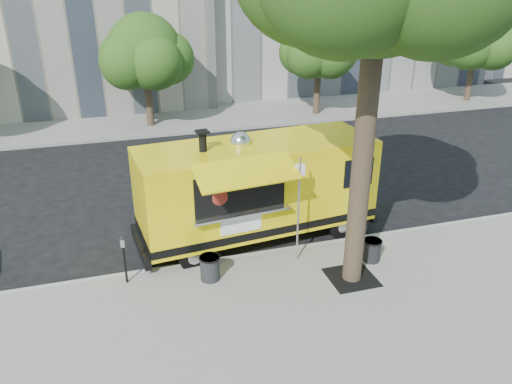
{
  "coord_description": "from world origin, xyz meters",
  "views": [
    {
      "loc": [
        -2.89,
        -12.54,
        7.49
      ],
      "look_at": [
        0.84,
        0.0,
        1.61
      ],
      "focal_mm": 35.0,
      "sensor_mm": 36.0,
      "label": 1
    }
  ],
  "objects_px": {
    "far_tree_c": "(319,47)",
    "sign_post": "(299,204)",
    "far_tree_d": "(477,36)",
    "trash_bin_right": "(372,250)",
    "food_truck": "(256,188)",
    "far_tree_b": "(144,51)",
    "parking_meter": "(124,254)",
    "trash_bin_left": "(210,267)"
  },
  "relations": [
    {
      "from": "far_tree_d",
      "to": "food_truck",
      "type": "xyz_separation_m",
      "value": [
        -17.1,
        -12.43,
        -2.23
      ]
    },
    {
      "from": "far_tree_c",
      "to": "trash_bin_left",
      "type": "xyz_separation_m",
      "value": [
        -8.92,
        -14.2,
        -3.22
      ]
    },
    {
      "from": "far_tree_d",
      "to": "far_tree_c",
      "type": "bearing_deg",
      "value": -178.85
    },
    {
      "from": "sign_post",
      "to": "food_truck",
      "type": "xyz_separation_m",
      "value": [
        -0.65,
        1.72,
        -0.19
      ]
    },
    {
      "from": "far_tree_c",
      "to": "trash_bin_right",
      "type": "bearing_deg",
      "value": -107.16
    },
    {
      "from": "far_tree_c",
      "to": "trash_bin_right",
      "type": "xyz_separation_m",
      "value": [
        -4.5,
        -14.58,
        -3.24
      ]
    },
    {
      "from": "far_tree_c",
      "to": "food_truck",
      "type": "bearing_deg",
      "value": -120.12
    },
    {
      "from": "parking_meter",
      "to": "trash_bin_left",
      "type": "relative_size",
      "value": 2.04
    },
    {
      "from": "far_tree_b",
      "to": "far_tree_c",
      "type": "xyz_separation_m",
      "value": [
        9.0,
        -0.3,
        -0.12
      ]
    },
    {
      "from": "parking_meter",
      "to": "far_tree_b",
      "type": "bearing_deg",
      "value": 81.9
    },
    {
      "from": "far_tree_d",
      "to": "sign_post",
      "type": "xyz_separation_m",
      "value": [
        -16.45,
        -14.15,
        -2.04
      ]
    },
    {
      "from": "far_tree_b",
      "to": "trash_bin_right",
      "type": "relative_size",
      "value": 8.89
    },
    {
      "from": "far_tree_d",
      "to": "parking_meter",
      "type": "height_order",
      "value": "far_tree_d"
    },
    {
      "from": "parking_meter",
      "to": "trash_bin_right",
      "type": "bearing_deg",
      "value": -7.24
    },
    {
      "from": "trash_bin_left",
      "to": "sign_post",
      "type": "bearing_deg",
      "value": 5.84
    },
    {
      "from": "far_tree_c",
      "to": "trash_bin_left",
      "type": "bearing_deg",
      "value": -122.14
    },
    {
      "from": "far_tree_d",
      "to": "sign_post",
      "type": "height_order",
      "value": "far_tree_d"
    },
    {
      "from": "far_tree_c",
      "to": "trash_bin_left",
      "type": "height_order",
      "value": "far_tree_c"
    },
    {
      "from": "far_tree_c",
      "to": "food_truck",
      "type": "distance_m",
      "value": 14.29
    },
    {
      "from": "far_tree_d",
      "to": "trash_bin_right",
      "type": "height_order",
      "value": "far_tree_d"
    },
    {
      "from": "far_tree_b",
      "to": "trash_bin_right",
      "type": "distance_m",
      "value": 15.9
    },
    {
      "from": "trash_bin_right",
      "to": "food_truck",
      "type": "bearing_deg",
      "value": 137.95
    },
    {
      "from": "trash_bin_right",
      "to": "trash_bin_left",
      "type": "bearing_deg",
      "value": 175.18
    },
    {
      "from": "far_tree_b",
      "to": "trash_bin_left",
      "type": "bearing_deg",
      "value": -89.7
    },
    {
      "from": "far_tree_c",
      "to": "parking_meter",
      "type": "distance_m",
      "value": 17.82
    },
    {
      "from": "far_tree_d",
      "to": "food_truck",
      "type": "distance_m",
      "value": 21.26
    },
    {
      "from": "far_tree_c",
      "to": "far_tree_b",
      "type": "bearing_deg",
      "value": 178.09
    },
    {
      "from": "food_truck",
      "to": "trash_bin_right",
      "type": "distance_m",
      "value": 3.69
    },
    {
      "from": "far_tree_b",
      "to": "trash_bin_right",
      "type": "bearing_deg",
      "value": -73.17
    },
    {
      "from": "far_tree_b",
      "to": "far_tree_c",
      "type": "distance_m",
      "value": 9.01
    },
    {
      "from": "far_tree_d",
      "to": "trash_bin_right",
      "type": "distance_m",
      "value": 20.98
    },
    {
      "from": "sign_post",
      "to": "trash_bin_right",
      "type": "height_order",
      "value": "sign_post"
    },
    {
      "from": "parking_meter",
      "to": "food_truck",
      "type": "xyz_separation_m",
      "value": [
        3.9,
        1.52,
        0.68
      ]
    },
    {
      "from": "parking_meter",
      "to": "food_truck",
      "type": "distance_m",
      "value": 4.24
    },
    {
      "from": "food_truck",
      "to": "far_tree_c",
      "type": "bearing_deg",
      "value": 54.04
    },
    {
      "from": "sign_post",
      "to": "far_tree_d",
      "type": "bearing_deg",
      "value": 40.7
    },
    {
      "from": "trash_bin_left",
      "to": "far_tree_c",
      "type": "bearing_deg",
      "value": 57.86
    },
    {
      "from": "far_tree_c",
      "to": "sign_post",
      "type": "height_order",
      "value": "far_tree_c"
    },
    {
      "from": "parking_meter",
      "to": "food_truck",
      "type": "relative_size",
      "value": 0.18
    },
    {
      "from": "parking_meter",
      "to": "trash_bin_left",
      "type": "bearing_deg",
      "value": -12.31
    },
    {
      "from": "food_truck",
      "to": "trash_bin_right",
      "type": "xyz_separation_m",
      "value": [
        2.6,
        -2.34,
        -1.18
      ]
    },
    {
      "from": "far_tree_b",
      "to": "sign_post",
      "type": "height_order",
      "value": "far_tree_b"
    }
  ]
}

